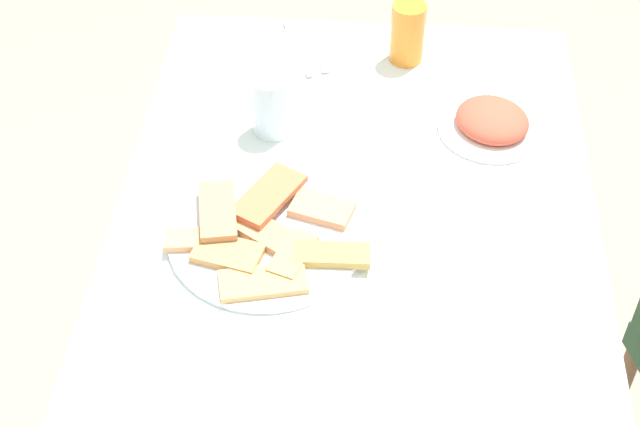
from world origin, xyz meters
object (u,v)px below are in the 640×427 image
object	(u,v)px
drinking_glass	(272,105)
fork	(298,48)
dining_table	(354,253)
paper_napkin	(307,50)
salad_plate_greens	(492,122)
spoon	(316,48)
soda_can	(408,33)
pide_platter	(266,235)

from	to	relation	value
drinking_glass	fork	world-z (taller)	drinking_glass
dining_table	paper_napkin	xyz separation A→B (m)	(-0.47, -0.12, 0.08)
dining_table	salad_plate_greens	world-z (taller)	salad_plate_greens
salad_plate_greens	drinking_glass	xyz separation A→B (m)	(0.03, -0.39, 0.04)
salad_plate_greens	spoon	size ratio (longest dim) A/B	1.19
paper_napkin	spoon	bearing A→B (deg)	90.00
paper_napkin	fork	distance (m)	0.02
soda_can	paper_napkin	xyz separation A→B (m)	(-0.01, -0.20, -0.06)
drinking_glass	paper_napkin	bearing A→B (deg)	171.22
pide_platter	fork	bearing A→B (deg)	-179.87
pide_platter	paper_napkin	world-z (taller)	pide_platter
dining_table	salad_plate_greens	xyz separation A→B (m)	(-0.25, 0.23, 0.10)
dining_table	drinking_glass	xyz separation A→B (m)	(-0.21, -0.16, 0.14)
salad_plate_greens	fork	distance (m)	0.43
dining_table	salad_plate_greens	size ratio (longest dim) A/B	5.99
paper_napkin	spoon	world-z (taller)	spoon
pide_platter	drinking_glass	xyz separation A→B (m)	(-0.27, -0.02, 0.05)
dining_table	fork	size ratio (longest dim) A/B	5.85
pide_platter	soda_can	xyz separation A→B (m)	(-0.51, 0.21, 0.05)
dining_table	soda_can	world-z (taller)	soda_can
soda_can	spoon	world-z (taller)	soda_can
soda_can	spoon	size ratio (longest dim) A/B	0.76
drinking_glass	paper_napkin	xyz separation A→B (m)	(-0.25, 0.04, -0.06)
dining_table	drinking_glass	world-z (taller)	drinking_glass
pide_platter	spoon	distance (m)	0.53
dining_table	salad_plate_greens	distance (m)	0.35
soda_can	paper_napkin	distance (m)	0.21
soda_can	spoon	distance (m)	0.19
pide_platter	paper_napkin	size ratio (longest dim) A/B	2.06
dining_table	spoon	distance (m)	0.49
soda_can	fork	bearing A→B (deg)	-93.56
salad_plate_greens	spoon	world-z (taller)	salad_plate_greens
soda_can	spoon	bearing A→B (deg)	-94.28
dining_table	soda_can	distance (m)	0.48
soda_can	fork	world-z (taller)	soda_can
spoon	salad_plate_greens	bearing A→B (deg)	36.42
pide_platter	fork	world-z (taller)	pide_platter
soda_can	fork	distance (m)	0.22
soda_can	salad_plate_greens	bearing A→B (deg)	37.20
paper_napkin	pide_platter	bearing A→B (deg)	-1.84
dining_table	paper_napkin	bearing A→B (deg)	-165.42
salad_plate_greens	spoon	distance (m)	0.40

